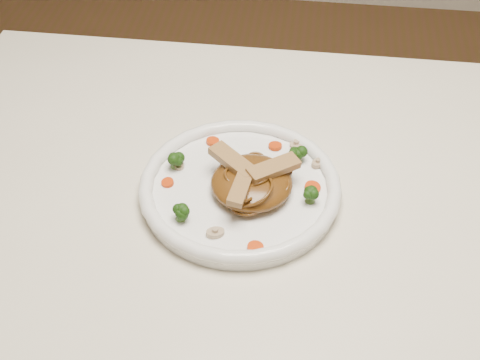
# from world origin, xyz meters

# --- Properties ---
(table) EXTENTS (1.20, 0.80, 0.75)m
(table) POSITION_xyz_m (0.00, 0.00, 0.65)
(table) COLOR #F0E7CB
(table) RESTS_ON ground
(plate) EXTENTS (0.36, 0.36, 0.02)m
(plate) POSITION_xyz_m (-0.09, 0.01, 0.76)
(plate) COLOR white
(plate) RESTS_ON table
(noodle_mound) EXTENTS (0.13, 0.13, 0.04)m
(noodle_mound) POSITION_xyz_m (-0.08, 0.01, 0.78)
(noodle_mound) COLOR #5A3911
(noodle_mound) RESTS_ON plate
(chicken_a) EXTENTS (0.07, 0.07, 0.01)m
(chicken_a) POSITION_xyz_m (-0.05, 0.02, 0.80)
(chicken_a) COLOR tan
(chicken_a) RESTS_ON noodle_mound
(chicken_b) EXTENTS (0.08, 0.07, 0.01)m
(chicken_b) POSITION_xyz_m (-0.10, 0.02, 0.80)
(chicken_b) COLOR tan
(chicken_b) RESTS_ON noodle_mound
(chicken_c) EXTENTS (0.03, 0.07, 0.01)m
(chicken_c) POSITION_xyz_m (-0.09, -0.03, 0.80)
(chicken_c) COLOR tan
(chicken_c) RESTS_ON noodle_mound
(broccoli_0) EXTENTS (0.03, 0.03, 0.03)m
(broccoli_0) POSITION_xyz_m (-0.02, 0.08, 0.78)
(broccoli_0) COLOR #1D450E
(broccoli_0) RESTS_ON plate
(broccoli_1) EXTENTS (0.03, 0.03, 0.03)m
(broccoli_1) POSITION_xyz_m (-0.19, 0.04, 0.78)
(broccoli_1) COLOR #1D450E
(broccoli_1) RESTS_ON plate
(broccoli_2) EXTENTS (0.03, 0.03, 0.03)m
(broccoli_2) POSITION_xyz_m (-0.16, -0.06, 0.78)
(broccoli_2) COLOR #1D450E
(broccoli_2) RESTS_ON plate
(broccoli_3) EXTENTS (0.04, 0.04, 0.03)m
(broccoli_3) POSITION_xyz_m (0.00, -0.00, 0.78)
(broccoli_3) COLOR #1D450E
(broccoli_3) RESTS_ON plate
(carrot_0) EXTENTS (0.02, 0.02, 0.00)m
(carrot_0) POSITION_xyz_m (-0.05, 0.11, 0.77)
(carrot_0) COLOR #C83507
(carrot_0) RESTS_ON plate
(carrot_1) EXTENTS (0.02, 0.02, 0.00)m
(carrot_1) POSITION_xyz_m (-0.20, 0.01, 0.77)
(carrot_1) COLOR #C83507
(carrot_1) RESTS_ON plate
(carrot_2) EXTENTS (0.03, 0.03, 0.00)m
(carrot_2) POSITION_xyz_m (0.01, 0.02, 0.77)
(carrot_2) COLOR #C83507
(carrot_2) RESTS_ON plate
(carrot_3) EXTENTS (0.03, 0.03, 0.00)m
(carrot_3) POSITION_xyz_m (-0.15, 0.10, 0.77)
(carrot_3) COLOR #C83507
(carrot_3) RESTS_ON plate
(carrot_4) EXTENTS (0.03, 0.03, 0.00)m
(carrot_4) POSITION_xyz_m (-0.06, -0.10, 0.77)
(carrot_4) COLOR #C83507
(carrot_4) RESTS_ON plate
(mushroom_0) EXTENTS (0.03, 0.03, 0.01)m
(mushroom_0) POSITION_xyz_m (-0.11, -0.08, 0.77)
(mushroom_0) COLOR beige
(mushroom_0) RESTS_ON plate
(mushroom_1) EXTENTS (0.03, 0.03, 0.01)m
(mushroom_1) POSITION_xyz_m (0.01, 0.07, 0.77)
(mushroom_1) COLOR beige
(mushroom_1) RESTS_ON plate
(mushroom_2) EXTENTS (0.03, 0.03, 0.01)m
(mushroom_2) POSITION_xyz_m (-0.19, 0.05, 0.77)
(mushroom_2) COLOR beige
(mushroom_2) RESTS_ON plate
(mushroom_3) EXTENTS (0.03, 0.03, 0.01)m
(mushroom_3) POSITION_xyz_m (-0.02, 0.11, 0.77)
(mushroom_3) COLOR beige
(mushroom_3) RESTS_ON plate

